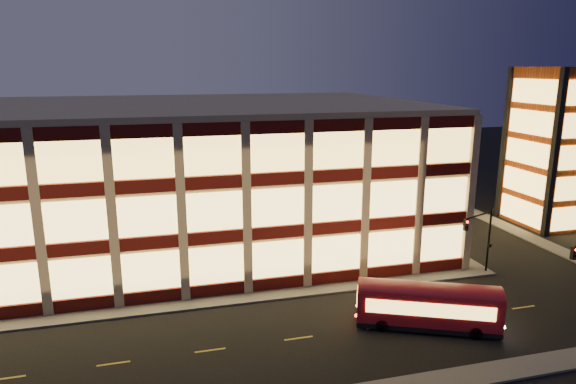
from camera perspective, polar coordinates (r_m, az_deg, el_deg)
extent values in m
plane|color=black|center=(40.81, -6.76, -12.52)|extent=(200.00, 200.00, 0.00)
cube|color=#514F4C|center=(41.43, -11.17, -12.16)|extent=(54.00, 2.00, 0.15)
cube|color=#514F4C|center=(62.74, 12.14, -3.17)|extent=(2.00, 30.00, 0.15)
cube|color=#514F4C|center=(68.33, 20.41, -2.35)|extent=(2.00, 30.00, 0.15)
cube|color=tan|center=(54.47, -12.69, 1.76)|extent=(50.00, 30.00, 14.00)
cube|color=tan|center=(53.48, -13.10, 9.38)|extent=(50.40, 30.40, 0.50)
cube|color=#470C0A|center=(41.99, -11.29, -10.94)|extent=(50.10, 0.25, 1.00)
cube|color=#FDD26A|center=(41.18, -11.43, -8.27)|extent=(49.00, 0.20, 3.00)
cube|color=#470C0A|center=(62.19, 11.44, -2.73)|extent=(0.25, 30.10, 1.00)
cube|color=#FDD26A|center=(61.63, 11.52, -0.86)|extent=(0.20, 29.00, 3.00)
cube|color=#470C0A|center=(40.37, -11.58, -5.25)|extent=(50.10, 0.25, 1.00)
cube|color=#FDD26A|center=(39.76, -11.73, -2.37)|extent=(49.00, 0.20, 3.00)
cube|color=#470C0A|center=(61.11, 11.64, 1.23)|extent=(0.25, 30.10, 1.00)
cube|color=#FDD26A|center=(60.69, 11.71, 3.16)|extent=(0.20, 29.00, 3.00)
cube|color=#470C0A|center=(39.18, -11.89, 0.85)|extent=(50.10, 0.25, 1.00)
cube|color=#FDD26A|center=(38.80, -12.05, 3.88)|extent=(49.00, 0.20, 3.00)
cube|color=#470C0A|center=(60.33, 11.84, 5.31)|extent=(0.25, 30.10, 1.00)
cube|color=#FDD26A|center=(60.06, 11.92, 7.29)|extent=(0.20, 29.00, 3.00)
cube|color=#8C3814|center=(66.50, 27.76, 4.39)|extent=(8.00, 8.00, 18.00)
cube|color=black|center=(60.90, 27.48, 3.70)|extent=(0.60, 0.60, 18.00)
cube|color=black|center=(66.95, 22.94, 4.94)|extent=(0.60, 0.60, 18.00)
cube|color=black|center=(72.10, 28.00, 4.97)|extent=(0.60, 0.60, 18.00)
cube|color=#FFCA59|center=(65.23, 24.41, -1.89)|extent=(0.16, 6.60, 2.60)
cube|color=#FFCA59|center=(64.47, 24.71, 1.02)|extent=(0.16, 6.60, 2.60)
cube|color=#FFCA59|center=(63.88, 25.01, 4.00)|extent=(0.16, 6.60, 2.60)
cube|color=#FFCA59|center=(63.47, 25.32, 7.02)|extent=(0.16, 6.60, 2.60)
cube|color=#FFCA59|center=(63.24, 25.64, 10.07)|extent=(0.16, 6.60, 2.60)
cylinder|color=black|center=(49.02, 21.40, -5.05)|extent=(0.18, 0.18, 6.00)
cylinder|color=black|center=(46.67, 20.48, -2.42)|extent=(3.56, 1.63, 0.14)
cube|color=black|center=(45.24, 19.16, -3.47)|extent=(0.32, 0.32, 0.95)
sphere|color=#FF0C05|center=(45.02, 19.31, -3.16)|extent=(0.20, 0.20, 0.20)
cube|color=black|center=(48.99, 21.49, -5.56)|extent=(0.25, 0.18, 0.28)
cube|color=black|center=(41.69, 29.16, -5.94)|extent=(0.32, 0.32, 0.95)
sphere|color=#FF0C05|center=(41.48, 29.38, -5.62)|extent=(0.20, 0.20, 0.20)
cube|color=maroon|center=(38.18, 15.27, -12.10)|extent=(9.91, 6.29, 2.25)
cube|color=black|center=(38.76, 15.15, -13.86)|extent=(9.91, 6.29, 0.34)
cylinder|color=black|center=(37.55, 10.40, -14.36)|extent=(0.92, 0.63, 0.88)
cylinder|color=black|center=(39.47, 10.38, -12.90)|extent=(0.92, 0.63, 0.88)
cylinder|color=black|center=(38.24, 20.13, -14.49)|extent=(0.92, 0.63, 0.88)
cylinder|color=black|center=(40.12, 19.58, -13.06)|extent=(0.92, 0.63, 0.88)
cube|color=#FFCA59|center=(36.93, 15.48, -12.53)|extent=(7.85, 3.63, 0.98)
cube|color=#FFCA59|center=(39.19, 15.13, -10.92)|extent=(7.85, 3.63, 0.98)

